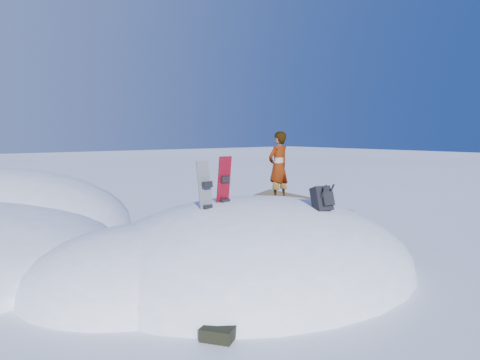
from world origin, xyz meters
TOP-DOWN VIEW (x-y plane):
  - ground at (0.00, 0.00)m, footprint 120.00×120.00m
  - snow_mound at (-0.17, 0.24)m, footprint 8.00×6.00m
  - rock_outcrop at (3.72, 3.01)m, footprint 4.68×4.41m
  - snowboard_red at (-0.65, 0.17)m, footprint 0.28×0.23m
  - snowboard_dark at (-1.15, 0.04)m, footprint 0.28×0.25m
  - backpack at (0.72, -1.16)m, footprint 0.41×0.48m
  - gear_pile at (-2.29, -2.02)m, footprint 0.85×0.71m
  - person at (1.52, 0.92)m, footprint 0.63×0.44m

SIDE VIEW (x-z plane):
  - ground at x=0.00m, z-range 0.00..0.00m
  - snow_mound at x=-0.17m, z-range -1.50..1.50m
  - rock_outcrop at x=3.72m, z-range -0.82..0.85m
  - gear_pile at x=-2.29m, z-range 0.00..0.22m
  - backpack at x=0.72m, z-range 1.27..1.83m
  - snowboard_dark at x=-1.15m, z-range 0.86..2.31m
  - snowboard_red at x=-0.65m, z-range 0.90..2.38m
  - person at x=1.52m, z-range 1.19..2.83m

